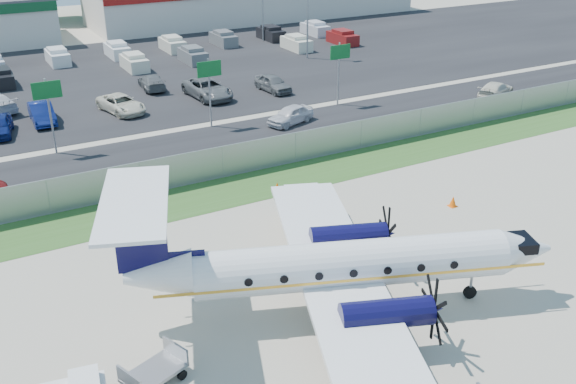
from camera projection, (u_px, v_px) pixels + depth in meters
ground at (356, 292)px, 27.45m from camera, size 170.00×170.00×0.00m
grass_verge at (238, 190)px, 36.96m from camera, size 170.00×4.00×0.02m
access_road at (193, 151)px, 42.50m from camera, size 170.00×8.00×0.02m
parking_lot at (110, 78)px, 59.14m from camera, size 170.00×32.00×0.02m
perimeter_fence at (223, 162)px, 38.12m from camera, size 120.00×0.06×1.99m
sign_left at (48, 100)px, 40.56m from camera, size 1.80×0.26×5.00m
sign_mid at (209, 78)px, 45.39m from camera, size 1.80×0.26×5.00m
sign_right at (340, 61)px, 50.22m from camera, size 1.80×0.26×5.00m
light_pole_ne at (308, 6)px, 64.14m from camera, size 0.90×0.35×9.09m
tree_line at (43, 20)px, 86.09m from camera, size 112.00×6.00×14.00m
aircraft at (342, 265)px, 25.41m from camera, size 18.08×17.60×5.56m
baggage_cart_near at (154, 371)px, 22.16m from camera, size 2.43×1.95×1.11m
cone_nose at (453, 202)px, 34.88m from camera, size 0.43×0.43×0.61m
cone_starboard_wing at (277, 187)px, 36.75m from camera, size 0.36×0.36×0.51m
road_car_mid at (290, 123)px, 47.58m from camera, size 4.23×2.80×1.34m
road_car_east at (495, 97)px, 53.65m from camera, size 4.85×3.51×1.31m
parked_car_a at (1, 135)px, 45.29m from camera, size 2.47×4.41×1.42m
parked_car_b at (43, 122)px, 47.78m from camera, size 1.67×4.48×1.46m
parked_car_c at (122, 112)px, 50.02m from camera, size 3.25×5.19×1.34m
parked_car_d at (208, 98)px, 53.58m from camera, size 2.96×5.76×1.56m
parked_car_e at (273, 91)px, 55.31m from camera, size 2.02×4.29×1.42m
parked_car_g at (152, 89)px, 55.92m from camera, size 2.23×4.57×1.28m
far_parking_rows at (96, 67)px, 63.11m from camera, size 56.00×10.00×1.60m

